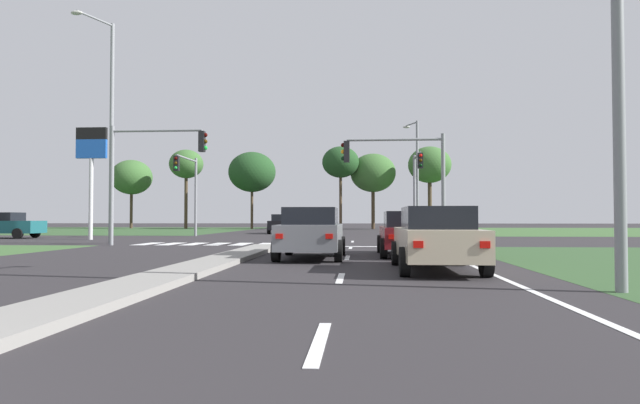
% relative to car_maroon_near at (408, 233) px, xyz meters
% --- Properties ---
extents(ground_plane, '(200.00, 200.00, 0.00)m').
position_rel_car_maroon_near_xyz_m(ground_plane, '(-5.50, 12.86, -0.76)').
color(ground_plane, '#282628').
extents(grass_verge_far_left, '(35.00, 35.00, 0.01)m').
position_rel_car_maroon_near_xyz_m(grass_verge_far_left, '(-31.00, 37.36, -0.76)').
color(grass_verge_far_left, '#2D4C28').
rests_on(grass_verge_far_left, ground).
extents(grass_verge_far_right, '(35.00, 35.00, 0.01)m').
position_rel_car_maroon_near_xyz_m(grass_verge_far_right, '(20.00, 37.36, -0.76)').
color(grass_verge_far_right, '#385B2D').
rests_on(grass_verge_far_right, ground).
extents(median_island_near, '(1.20, 22.00, 0.14)m').
position_rel_car_maroon_near_xyz_m(median_island_near, '(-5.50, -6.14, -0.69)').
color(median_island_near, gray).
rests_on(median_island_near, ground).
extents(median_island_far, '(1.20, 36.00, 0.14)m').
position_rel_car_maroon_near_xyz_m(median_island_far, '(-5.50, 37.86, -0.69)').
color(median_island_far, gray).
rests_on(median_island_far, ground).
extents(lane_dash_near, '(0.14, 2.00, 0.01)m').
position_rel_car_maroon_near_xyz_m(lane_dash_near, '(-2.00, -13.13, -0.75)').
color(lane_dash_near, silver).
rests_on(lane_dash_near, ground).
extents(lane_dash_second, '(0.14, 2.00, 0.01)m').
position_rel_car_maroon_near_xyz_m(lane_dash_second, '(-2.00, -7.13, -0.75)').
color(lane_dash_second, silver).
rests_on(lane_dash_second, ground).
extents(lane_dash_third, '(0.14, 2.00, 0.01)m').
position_rel_car_maroon_near_xyz_m(lane_dash_third, '(-2.00, -1.13, -0.75)').
color(lane_dash_third, silver).
rests_on(lane_dash_third, ground).
extents(lane_dash_fourth, '(0.14, 2.00, 0.01)m').
position_rel_car_maroon_near_xyz_m(lane_dash_fourth, '(-2.00, 4.87, -0.75)').
color(lane_dash_fourth, silver).
rests_on(lane_dash_fourth, ground).
extents(lane_dash_fifth, '(0.14, 2.00, 0.01)m').
position_rel_car_maroon_near_xyz_m(lane_dash_fifth, '(-2.00, 10.87, -0.75)').
color(lane_dash_fifth, silver).
rests_on(lane_dash_fifth, ground).
extents(edge_line_right, '(0.14, 24.00, 0.01)m').
position_rel_car_maroon_near_xyz_m(edge_line_right, '(1.35, -5.14, -0.75)').
color(edge_line_right, silver).
rests_on(edge_line_right, ground).
extents(stop_bar_near, '(6.40, 0.50, 0.01)m').
position_rel_car_maroon_near_xyz_m(stop_bar_near, '(-1.70, 5.86, -0.75)').
color(stop_bar_near, silver).
rests_on(stop_bar_near, ground).
extents(crosswalk_bar_near, '(0.70, 2.80, 0.01)m').
position_rel_car_maroon_near_xyz_m(crosswalk_bar_near, '(-11.90, 7.66, -0.75)').
color(crosswalk_bar_near, silver).
rests_on(crosswalk_bar_near, ground).
extents(crosswalk_bar_second, '(0.70, 2.80, 0.01)m').
position_rel_car_maroon_near_xyz_m(crosswalk_bar_second, '(-10.75, 7.66, -0.75)').
color(crosswalk_bar_second, silver).
rests_on(crosswalk_bar_second, ground).
extents(crosswalk_bar_third, '(0.70, 2.80, 0.01)m').
position_rel_car_maroon_near_xyz_m(crosswalk_bar_third, '(-9.60, 7.66, -0.75)').
color(crosswalk_bar_third, silver).
rests_on(crosswalk_bar_third, ground).
extents(crosswalk_bar_fourth, '(0.70, 2.80, 0.01)m').
position_rel_car_maroon_near_xyz_m(crosswalk_bar_fourth, '(-8.45, 7.66, -0.75)').
color(crosswalk_bar_fourth, silver).
rests_on(crosswalk_bar_fourth, ground).
extents(crosswalk_bar_fifth, '(0.70, 2.80, 0.01)m').
position_rel_car_maroon_near_xyz_m(crosswalk_bar_fifth, '(-7.30, 7.66, -0.75)').
color(crosswalk_bar_fifth, silver).
rests_on(crosswalk_bar_fifth, ground).
extents(crosswalk_bar_sixth, '(0.70, 2.80, 0.01)m').
position_rel_car_maroon_near_xyz_m(crosswalk_bar_sixth, '(-6.15, 7.66, -0.75)').
color(crosswalk_bar_sixth, silver).
rests_on(crosswalk_bar_sixth, ground).
extents(crosswalk_bar_seventh, '(0.70, 2.80, 0.01)m').
position_rel_car_maroon_near_xyz_m(crosswalk_bar_seventh, '(-5.00, 7.66, -0.75)').
color(crosswalk_bar_seventh, silver).
rests_on(crosswalk_bar_seventh, ground).
extents(crosswalk_bar_eighth, '(0.70, 2.80, 0.01)m').
position_rel_car_maroon_near_xyz_m(crosswalk_bar_eighth, '(-3.85, 7.66, -0.75)').
color(crosswalk_bar_eighth, silver).
rests_on(crosswalk_bar_eighth, ground).
extents(car_maroon_near, '(1.96, 4.62, 1.48)m').
position_rel_car_maroon_near_xyz_m(car_maroon_near, '(0.00, 0.00, 0.00)').
color(car_maroon_near, maroon).
rests_on(car_maroon_near, ground).
extents(car_black_second, '(1.95, 4.50, 1.56)m').
position_rel_car_maroon_near_xyz_m(car_black_second, '(-7.91, 26.08, 0.04)').
color(car_black_second, black).
rests_on(car_black_second, ground).
extents(car_beige_third, '(1.94, 4.62, 1.52)m').
position_rel_car_maroon_near_xyz_m(car_beige_third, '(0.22, -5.27, 0.02)').
color(car_beige_third, '#BCAD8E').
rests_on(car_beige_third, ground).
extents(car_grey_fourth, '(2.01, 4.59, 1.58)m').
position_rel_car_maroon_near_xyz_m(car_grey_fourth, '(-3.11, -1.46, 0.05)').
color(car_grey_fourth, slate).
rests_on(car_grey_fourth, ground).
extents(car_teal_fifth, '(4.50, 2.05, 1.61)m').
position_rel_car_maroon_near_xyz_m(car_teal_fifth, '(-23.83, 14.55, 0.06)').
color(car_teal_fifth, '#19565B').
rests_on(car_teal_fifth, ground).
extents(traffic_signal_far_right, '(0.32, 4.16, 5.56)m').
position_rel_car_maroon_near_xyz_m(traffic_signal_far_right, '(2.10, 17.97, 3.04)').
color(traffic_signal_far_right, gray).
rests_on(traffic_signal_far_right, ground).
extents(traffic_signal_near_left, '(4.60, 0.32, 5.56)m').
position_rel_car_maroon_near_xyz_m(traffic_signal_near_left, '(-11.44, 6.26, 3.07)').
color(traffic_signal_near_left, gray).
rests_on(traffic_signal_near_left, ground).
extents(traffic_signal_far_left, '(0.32, 4.49, 5.47)m').
position_rel_car_maroon_near_xyz_m(traffic_signal_far_left, '(-13.10, 17.83, 3.01)').
color(traffic_signal_far_left, gray).
rests_on(traffic_signal_far_left, ground).
extents(traffic_signal_near_right, '(4.65, 0.32, 5.03)m').
position_rel_car_maroon_near_xyz_m(traffic_signal_near_right, '(0.33, 6.26, 2.73)').
color(traffic_signal_near_right, gray).
rests_on(traffic_signal_near_right, ground).
extents(street_lamp_second, '(1.14, 2.31, 10.89)m').
position_rel_car_maroon_near_xyz_m(street_lamp_second, '(-13.88, 7.53, 5.26)').
color(street_lamp_second, gray).
rests_on(street_lamp_second, ground).
extents(street_lamp_third, '(1.08, 1.88, 8.79)m').
position_rel_car_maroon_near_xyz_m(street_lamp_third, '(2.74, 24.68, 4.15)').
color(street_lamp_third, gray).
rests_on(street_lamp_third, ground).
extents(pedestrian_at_median, '(0.34, 0.34, 1.79)m').
position_rel_car_maroon_near_xyz_m(pedestrian_at_median, '(-5.76, 24.50, 0.47)').
color(pedestrian_at_median, '#232833').
rests_on(pedestrian_at_median, median_island_far).
extents(fuel_price_totem, '(1.80, 0.24, 6.54)m').
position_rel_car_maroon_near_xyz_m(fuel_price_totem, '(-17.23, 12.51, 4.03)').
color(fuel_price_totem, silver).
rests_on(fuel_price_totem, ground).
extents(treeline_near, '(4.99, 4.99, 8.40)m').
position_rel_car_maroon_near_xyz_m(treeline_near, '(-29.60, 47.50, 5.50)').
color(treeline_near, '#423323').
rests_on(treeline_near, ground).
extents(treeline_second, '(4.00, 4.00, 9.36)m').
position_rel_car_maroon_near_xyz_m(treeline_second, '(-22.16, 45.61, 6.83)').
color(treeline_second, '#423323').
rests_on(treeline_second, ground).
extents(treeline_third, '(5.48, 5.48, 8.94)m').
position_rel_car_maroon_near_xyz_m(treeline_third, '(-14.13, 44.94, 5.84)').
color(treeline_third, '#423323').
rests_on(treeline_third, ground).
extents(treeline_fourth, '(5.24, 5.24, 8.72)m').
position_rel_car_maroon_near_xyz_m(treeline_fourth, '(-0.12, 45.79, 5.71)').
color(treeline_fourth, '#423323').
rests_on(treeline_fourth, ground).
extents(treeline_fifth, '(4.17, 4.17, 9.36)m').
position_rel_car_maroon_near_xyz_m(treeline_fifth, '(-3.81, 43.94, 6.78)').
color(treeline_fifth, '#423323').
rests_on(treeline_fifth, ground).
extents(treeline_sixth, '(4.76, 4.76, 9.21)m').
position_rel_car_maroon_near_xyz_m(treeline_sixth, '(6.10, 43.55, 6.37)').
color(treeline_sixth, '#423323').
rests_on(treeline_sixth, ground).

